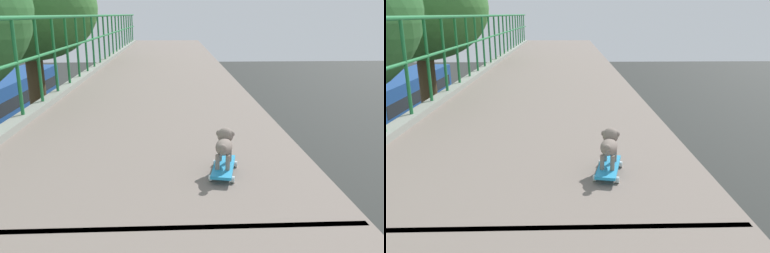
# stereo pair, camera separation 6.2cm
# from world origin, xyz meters

# --- Properties ---
(city_bus) EXTENTS (2.68, 11.54, 3.54)m
(city_bus) POSITION_xyz_m (-8.33, 23.08, 1.99)
(city_bus) COLOR navy
(city_bus) RESTS_ON ground
(roadside_tree_far) EXTENTS (3.65, 3.65, 8.77)m
(roadside_tree_far) POSITION_xyz_m (-2.22, 10.13, 7.20)
(roadside_tree_far) COLOR brown
(roadside_tree_far) RESTS_ON ground
(toy_skateboard) EXTENTS (0.29, 0.54, 0.08)m
(toy_skateboard) POSITION_xyz_m (2.07, 2.09, 5.94)
(toy_skateboard) COLOR #2391CB
(toy_skateboard) RESTS_ON overpass_deck
(small_dog) EXTENTS (0.20, 0.38, 0.30)m
(small_dog) POSITION_xyz_m (2.07, 2.13, 6.14)
(small_dog) COLOR gray
(small_dog) RESTS_ON toy_skateboard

